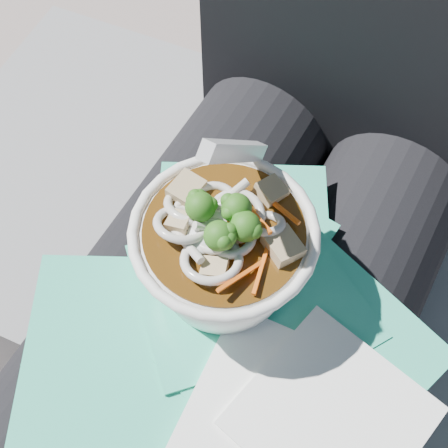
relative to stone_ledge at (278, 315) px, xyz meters
The scene contains 7 objects.
ground 0.28m from the stone_ledge, 90.00° to the right, with size 20.00×20.00×0.00m, color slate.
stone_ledge is the anchor object (origin of this frame).
lap 0.36m from the stone_ledge, 90.00° to the right, with size 0.33×0.48×0.16m.
person_body 0.35m from the stone_ledge, 90.00° to the right, with size 0.34×0.94×1.04m.
plastic_bag 0.45m from the stone_ledge, 89.45° to the right, with size 0.37×0.37×0.01m.
napkins 0.50m from the stone_ledge, 66.67° to the right, with size 0.19×0.17×0.01m.
udon_bowl 0.50m from the stone_ledge, 93.71° to the right, with size 0.16×0.16×0.19m.
Camera 1 is at (0.11, -0.22, 1.16)m, focal length 50.00 mm.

